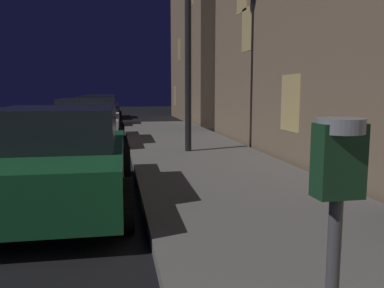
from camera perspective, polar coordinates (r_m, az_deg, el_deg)
name	(u,v)px	position (r m, az deg, el deg)	size (l,w,h in m)	color
parking_meter	(336,203)	(1.71, 20.18, -8.05)	(0.19, 0.19, 1.41)	#59595B
car_green	(59,158)	(5.98, -18.67, -1.89)	(2.11, 4.11, 1.43)	#19592D
car_white	(89,122)	(12.34, -14.72, 3.06)	(2.07, 4.49, 1.43)	silver
car_black	(98,111)	(18.86, -13.44, 4.67)	(2.21, 4.08, 1.43)	black
car_red	(102,106)	(24.59, -12.88, 5.36)	(2.12, 4.33, 1.43)	maroon
building_far	(247,35)	(22.86, 7.97, 15.33)	(7.26, 9.25, 9.41)	#8C7259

